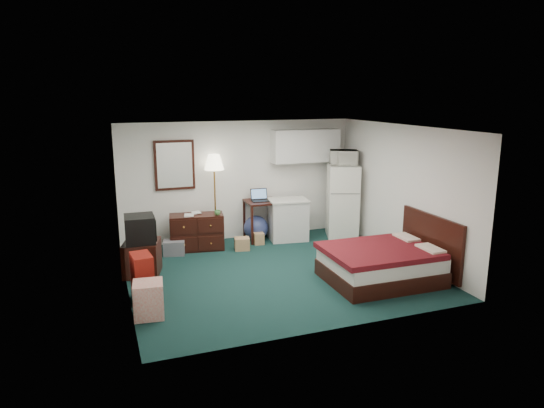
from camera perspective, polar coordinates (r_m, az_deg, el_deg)
name	(u,v)px	position (r m, az deg, el deg)	size (l,w,h in m)	color
floor	(276,272)	(8.57, 0.50, -7.97)	(5.00, 4.50, 0.01)	#112D31
ceiling	(276,128)	(8.03, 0.53, 8.95)	(5.00, 4.50, 0.01)	white
walls	(276,202)	(8.21, 0.51, 0.21)	(5.01, 4.51, 2.50)	white
mirror	(175,165)	(9.93, -11.40, 4.51)	(0.80, 0.06, 1.00)	white
upper_cabinets	(306,146)	(10.54, 3.97, 6.85)	(1.50, 0.35, 0.70)	silver
headboard	(431,243)	(8.75, 18.18, -4.39)	(0.06, 1.56, 1.00)	black
dresser	(197,232)	(9.78, -8.83, -3.26)	(1.05, 0.48, 0.71)	black
floor_lamp	(215,199)	(10.03, -6.72, 0.57)	(0.40, 0.40, 1.85)	#C08133
desk	(262,220)	(10.30, -1.21, -1.90)	(0.67, 0.67, 0.85)	black
exercise_ball	(256,228)	(10.32, -1.89, -2.82)	(0.52, 0.52, 0.52)	navy
kitchen_counter	(288,220)	(10.30, 1.90, -1.91)	(0.77, 0.59, 0.84)	silver
fridge	(343,201)	(10.58, 8.31, 0.34)	(0.64, 0.64, 1.56)	white
bed	(381,265)	(8.28, 12.66, -6.97)	(1.77, 1.38, 0.57)	#500B0F
tv_stand	(142,258)	(8.67, -15.04, -6.15)	(0.58, 0.64, 0.58)	black
suitcase	(142,277)	(7.59, -15.01, -8.34)	(0.28, 0.44, 0.72)	maroon
retail_box	(149,300)	(7.07, -14.31, -10.84)	(0.40, 0.40, 0.51)	white
file_bin	(174,248)	(9.59, -11.45, -5.05)	(0.40, 0.30, 0.28)	slate
cardboard_box_a	(242,244)	(9.71, -3.55, -4.69)	(0.29, 0.25, 0.25)	olive
cardboard_box_b	(259,238)	(10.07, -1.59, -4.04)	(0.20, 0.24, 0.24)	olive
laptop	(260,196)	(10.12, -1.38, 1.00)	(0.36, 0.29, 0.24)	black
crt_tv	(140,229)	(8.49, -15.30, -2.86)	(0.50, 0.54, 0.46)	black
microwave	(344,156)	(10.45, 8.43, 5.62)	(0.58, 0.32, 0.39)	white
book_a	(184,210)	(9.59, -10.32, -0.66)	(0.18, 0.02, 0.25)	olive
book_b	(192,208)	(9.76, -9.43, -0.46)	(0.17, 0.02, 0.23)	olive
mug	(217,212)	(9.57, -6.44, -0.95)	(0.12, 0.10, 0.12)	#4C8643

